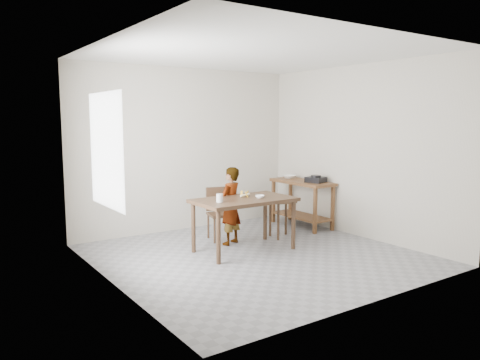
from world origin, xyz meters
TOP-DOWN VIEW (x-y plane):
  - floor at (0.00, 0.00)m, footprint 4.00×4.00m
  - ceiling at (0.00, 0.00)m, footprint 4.00×4.00m
  - wall_back at (0.00, 2.02)m, footprint 4.00×0.04m
  - wall_front at (0.00, -2.02)m, footprint 4.00×0.04m
  - wall_left at (-2.02, 0.00)m, footprint 0.04×4.00m
  - wall_right at (2.02, 0.00)m, footprint 0.04×4.00m
  - window_pane at (-1.97, 0.20)m, footprint 0.02×1.10m
  - dining_table at (0.00, 0.30)m, footprint 1.40×0.80m
  - prep_counter at (1.72, 1.00)m, footprint 0.50×1.20m
  - child at (0.04, 0.71)m, footprint 0.50×0.42m
  - dining_chair at (0.07, 1.00)m, footprint 0.47×0.47m
  - stool at (0.93, 0.58)m, footprint 0.41×0.41m
  - glass_tumbler at (-0.44, 0.24)m, footprint 0.12×0.12m
  - small_bowl at (0.20, 0.20)m, footprint 0.16×0.16m
  - banana at (0.09, 0.41)m, footprint 0.17×0.12m
  - serving_bowl at (1.76, 1.38)m, footprint 0.26×0.26m
  - gas_burner at (1.76, 0.70)m, footprint 0.34×0.34m

SIDE VIEW (x-z plane):
  - floor at x=0.00m, z-range -0.04..0.00m
  - stool at x=0.93m, z-range 0.00..0.60m
  - dining_table at x=0.00m, z-range 0.00..0.75m
  - prep_counter at x=1.72m, z-range 0.00..0.80m
  - dining_chair at x=0.07m, z-range 0.00..0.80m
  - child at x=0.04m, z-range 0.00..1.16m
  - small_bowl at x=0.20m, z-range 0.75..0.79m
  - banana at x=0.09m, z-range 0.75..0.81m
  - glass_tumbler at x=-0.44m, z-range 0.75..0.86m
  - serving_bowl at x=1.76m, z-range 0.80..0.86m
  - gas_burner at x=1.76m, z-range 0.80..0.89m
  - wall_back at x=0.00m, z-range 0.00..2.70m
  - wall_front at x=0.00m, z-range 0.00..2.70m
  - wall_left at x=-2.02m, z-range 0.00..2.70m
  - wall_right at x=2.02m, z-range 0.00..2.70m
  - window_pane at x=-1.97m, z-range 0.85..2.15m
  - ceiling at x=0.00m, z-range 2.70..2.74m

